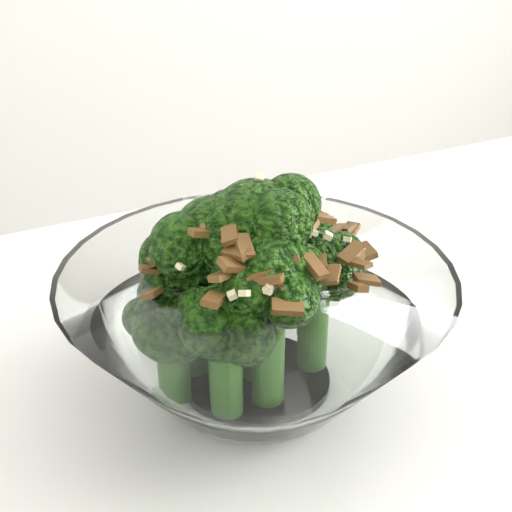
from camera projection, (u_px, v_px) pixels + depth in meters
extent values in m
cylinder|color=white|center=(256.00, 384.00, 0.47)|extent=(0.10, 0.10, 0.01)
cylinder|color=#2A5A17|center=(312.00, 307.00, 0.49)|extent=(0.02, 0.02, 0.05)
sphere|color=#265910|center=(314.00, 264.00, 0.48)|extent=(0.04, 0.04, 0.04)
cylinder|color=#2A5A17|center=(313.00, 325.00, 0.46)|extent=(0.02, 0.02, 0.06)
sphere|color=#265910|center=(316.00, 265.00, 0.44)|extent=(0.05, 0.05, 0.05)
cylinder|color=#2A5A17|center=(191.00, 331.00, 0.46)|extent=(0.02, 0.02, 0.06)
sphere|color=#265910|center=(188.00, 273.00, 0.44)|extent=(0.05, 0.05, 0.05)
cylinder|color=#2A5A17|center=(218.00, 317.00, 0.45)|extent=(0.02, 0.02, 0.08)
sphere|color=#265910|center=(216.00, 240.00, 0.42)|extent=(0.05, 0.05, 0.05)
cylinder|color=#2A5A17|center=(256.00, 314.00, 0.44)|extent=(0.02, 0.02, 0.09)
sphere|color=#265910|center=(256.00, 226.00, 0.41)|extent=(0.06, 0.06, 0.06)
cylinder|color=#2A5A17|center=(226.00, 378.00, 0.42)|extent=(0.02, 0.02, 0.05)
sphere|color=#265910|center=(224.00, 323.00, 0.40)|extent=(0.05, 0.05, 0.05)
cylinder|color=#2A5A17|center=(174.00, 371.00, 0.43)|extent=(0.02, 0.02, 0.04)
sphere|color=#265910|center=(171.00, 325.00, 0.42)|extent=(0.05, 0.05, 0.05)
cylinder|color=#2A5A17|center=(245.00, 302.00, 0.50)|extent=(0.02, 0.02, 0.05)
sphere|color=#265910|center=(244.00, 258.00, 0.48)|extent=(0.04, 0.04, 0.04)
cylinder|color=#2A5A17|center=(268.00, 349.00, 0.42)|extent=(0.02, 0.02, 0.08)
sphere|color=#265910|center=(269.00, 273.00, 0.40)|extent=(0.05, 0.05, 0.05)
cube|color=brown|center=(196.00, 228.00, 0.40)|extent=(0.02, 0.01, 0.01)
cube|color=brown|center=(366.00, 251.00, 0.43)|extent=(0.01, 0.02, 0.01)
cube|color=brown|center=(321.00, 264.00, 0.40)|extent=(0.01, 0.02, 0.01)
cube|color=brown|center=(351.00, 253.00, 0.41)|extent=(0.02, 0.02, 0.01)
cube|color=brown|center=(259.00, 275.00, 0.38)|extent=(0.02, 0.01, 0.01)
cube|color=brown|center=(178.00, 230.00, 0.43)|extent=(0.01, 0.01, 0.01)
cube|color=brown|center=(300.00, 216.00, 0.42)|extent=(0.01, 0.01, 0.01)
cube|color=brown|center=(358.00, 287.00, 0.40)|extent=(0.01, 0.01, 0.01)
cube|color=brown|center=(349.00, 232.00, 0.44)|extent=(0.02, 0.02, 0.01)
cube|color=brown|center=(233.00, 265.00, 0.38)|extent=(0.02, 0.01, 0.01)
cube|color=brown|center=(332.00, 231.00, 0.44)|extent=(0.02, 0.02, 0.01)
cube|color=brown|center=(358.00, 263.00, 0.41)|extent=(0.01, 0.02, 0.01)
cube|color=brown|center=(189.00, 234.00, 0.41)|extent=(0.01, 0.02, 0.01)
cube|color=brown|center=(288.00, 307.00, 0.37)|extent=(0.02, 0.01, 0.01)
cube|color=brown|center=(319.00, 220.00, 0.45)|extent=(0.02, 0.02, 0.01)
cube|color=brown|center=(262.00, 268.00, 0.38)|extent=(0.02, 0.02, 0.01)
cube|color=brown|center=(221.00, 207.00, 0.44)|extent=(0.01, 0.01, 0.01)
cube|color=brown|center=(269.00, 284.00, 0.38)|extent=(0.02, 0.01, 0.01)
cube|color=brown|center=(293.00, 257.00, 0.39)|extent=(0.01, 0.02, 0.01)
cube|color=brown|center=(180.00, 224.00, 0.43)|extent=(0.02, 0.02, 0.01)
cube|color=brown|center=(200.00, 222.00, 0.47)|extent=(0.02, 0.01, 0.01)
cube|color=brown|center=(230.00, 235.00, 0.39)|extent=(0.01, 0.02, 0.01)
cube|color=brown|center=(237.00, 252.00, 0.38)|extent=(0.02, 0.02, 0.01)
cube|color=brown|center=(322.00, 219.00, 0.42)|extent=(0.02, 0.01, 0.01)
cube|color=brown|center=(232.00, 211.00, 0.47)|extent=(0.01, 0.02, 0.01)
cube|color=brown|center=(288.00, 284.00, 0.38)|extent=(0.01, 0.01, 0.01)
cube|color=brown|center=(315.00, 266.00, 0.39)|extent=(0.01, 0.02, 0.01)
cube|color=brown|center=(154.00, 261.00, 0.42)|extent=(0.01, 0.01, 0.01)
cube|color=brown|center=(332.00, 274.00, 0.39)|extent=(0.02, 0.02, 0.01)
cube|color=brown|center=(244.00, 246.00, 0.38)|extent=(0.01, 0.02, 0.01)
cube|color=brown|center=(343.00, 229.00, 0.44)|extent=(0.02, 0.02, 0.01)
cube|color=brown|center=(289.00, 213.00, 0.48)|extent=(0.01, 0.02, 0.01)
cube|color=brown|center=(152.00, 293.00, 0.40)|extent=(0.01, 0.02, 0.01)
cube|color=brown|center=(328.00, 223.00, 0.45)|extent=(0.01, 0.02, 0.01)
cube|color=brown|center=(221.00, 209.00, 0.44)|extent=(0.02, 0.02, 0.01)
cube|color=brown|center=(222.00, 276.00, 0.38)|extent=(0.02, 0.02, 0.01)
cube|color=brown|center=(213.00, 300.00, 0.37)|extent=(0.02, 0.02, 0.01)
cube|color=brown|center=(199.00, 213.00, 0.45)|extent=(0.02, 0.02, 0.01)
cube|color=brown|center=(215.00, 213.00, 0.42)|extent=(0.02, 0.02, 0.01)
cube|color=brown|center=(150.00, 269.00, 0.42)|extent=(0.01, 0.01, 0.01)
cube|color=brown|center=(266.00, 244.00, 0.39)|extent=(0.02, 0.01, 0.01)
cube|color=brown|center=(244.00, 204.00, 0.46)|extent=(0.02, 0.01, 0.01)
cube|color=brown|center=(268.00, 278.00, 0.38)|extent=(0.02, 0.02, 0.01)
cube|color=brown|center=(280.00, 201.00, 0.41)|extent=(0.01, 0.02, 0.00)
cube|color=brown|center=(219.00, 205.00, 0.43)|extent=(0.01, 0.02, 0.01)
cube|color=brown|center=(298.00, 205.00, 0.45)|extent=(0.01, 0.02, 0.01)
cube|color=brown|center=(366.00, 279.00, 0.41)|extent=(0.02, 0.01, 0.01)
cube|color=brown|center=(199.00, 219.00, 0.44)|extent=(0.01, 0.02, 0.01)
cube|color=brown|center=(307.00, 230.00, 0.41)|extent=(0.02, 0.02, 0.01)
cube|color=brown|center=(203.00, 233.00, 0.39)|extent=(0.02, 0.01, 0.01)
cube|color=brown|center=(270.00, 212.00, 0.39)|extent=(0.02, 0.02, 0.01)
cube|color=brown|center=(358.00, 257.00, 0.42)|extent=(0.01, 0.02, 0.01)
cube|color=brown|center=(255.00, 199.00, 0.44)|extent=(0.02, 0.02, 0.01)
cube|color=beige|center=(347.00, 239.00, 0.42)|extent=(0.01, 0.01, 0.01)
cube|color=beige|center=(283.00, 226.00, 0.39)|extent=(0.01, 0.01, 0.01)
cube|color=beige|center=(274.00, 219.00, 0.39)|extent=(0.00, 0.00, 0.00)
cube|color=beige|center=(244.00, 188.00, 0.40)|extent=(0.01, 0.01, 0.00)
cube|color=beige|center=(269.00, 287.00, 0.37)|extent=(0.00, 0.00, 0.00)
cube|color=beige|center=(180.00, 267.00, 0.39)|extent=(0.01, 0.01, 0.01)
cube|color=beige|center=(183.00, 231.00, 0.42)|extent=(0.01, 0.01, 0.01)
cube|color=beige|center=(200.00, 224.00, 0.41)|extent=(0.01, 0.01, 0.00)
cube|color=beige|center=(328.00, 236.00, 0.41)|extent=(0.01, 0.01, 0.01)
cube|color=beige|center=(244.00, 293.00, 0.37)|extent=(0.01, 0.01, 0.01)
cube|color=beige|center=(327.00, 218.00, 0.46)|extent=(0.01, 0.01, 0.00)
cube|color=beige|center=(162.00, 238.00, 0.43)|extent=(0.01, 0.01, 0.01)
cube|color=beige|center=(268.00, 290.00, 0.38)|extent=(0.01, 0.01, 0.01)
cube|color=beige|center=(208.00, 219.00, 0.41)|extent=(0.00, 0.00, 0.00)
cube|color=beige|center=(211.00, 217.00, 0.47)|extent=(0.00, 0.00, 0.00)
cube|color=beige|center=(232.00, 295.00, 0.37)|extent=(0.01, 0.01, 0.01)
cube|color=beige|center=(286.00, 208.00, 0.47)|extent=(0.01, 0.01, 0.00)
cube|color=beige|center=(314.00, 233.00, 0.40)|extent=(0.01, 0.01, 0.01)
cube|color=beige|center=(260.00, 178.00, 0.40)|extent=(0.01, 0.01, 0.01)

